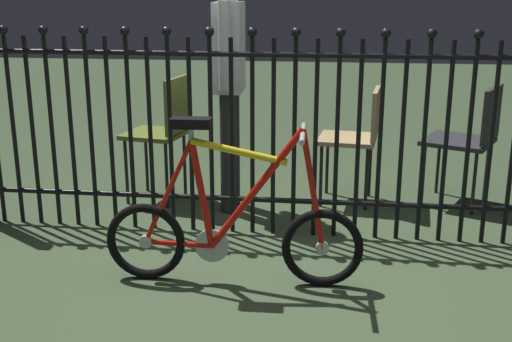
# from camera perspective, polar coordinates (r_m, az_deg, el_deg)

# --- Properties ---
(ground_plane) EXTENTS (20.00, 20.00, 0.00)m
(ground_plane) POSITION_cam_1_polar(r_m,az_deg,el_deg) (3.46, 1.14, -9.85)
(ground_plane) COLOR #3F5336
(iron_fence) EXTENTS (3.99, 0.07, 1.33)m
(iron_fence) POSITION_cam_1_polar(r_m,az_deg,el_deg) (3.93, 1.23, 3.73)
(iron_fence) COLOR black
(iron_fence) RESTS_ON ground
(bicycle) EXTENTS (1.34, 0.40, 0.87)m
(bicycle) POSITION_cam_1_polar(r_m,az_deg,el_deg) (3.36, -2.11, -5.09)
(bicycle) COLOR black
(bicycle) RESTS_ON ground
(chair_olive) EXTENTS (0.46, 0.45, 0.89)m
(chair_olive) POSITION_cam_1_polar(r_m,az_deg,el_deg) (4.62, -8.03, 3.96)
(chair_olive) COLOR black
(chair_olive) RESTS_ON ground
(chair_charcoal) EXTENTS (0.58, 0.58, 0.85)m
(chair_charcoal) POSITION_cam_1_polar(r_m,az_deg,el_deg) (4.71, 18.33, 3.13)
(chair_charcoal) COLOR black
(chair_charcoal) RESTS_ON ground
(chair_tan) EXTENTS (0.44, 0.44, 0.82)m
(chair_tan) POSITION_cam_1_polar(r_m,az_deg,el_deg) (4.60, 8.95, 3.34)
(chair_tan) COLOR black
(chair_tan) RESTS_ON ground
(person_visitor) EXTENTS (0.22, 0.48, 1.63)m
(person_visitor) POSITION_cam_1_polar(r_m,az_deg,el_deg) (4.35, -2.37, 9.01)
(person_visitor) COLOR #2D2D33
(person_visitor) RESTS_ON ground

